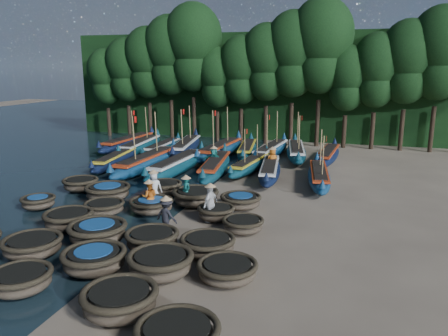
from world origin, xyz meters
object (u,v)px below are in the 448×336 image
(coracle_11, at_px, (69,219))
(long_boat_12, at_px, (186,147))
(long_boat_4, at_px, (177,165))
(long_boat_17, at_px, (328,155))
(long_boat_6, at_px, (250,165))
(fisherman_5, at_px, (214,159))
(coracle_23, at_px, (196,197))
(coracle_13, at_px, (152,239))
(coracle_6, at_px, (33,245))
(long_boat_15, at_px, (271,150))
(coracle_18, at_px, (216,212))
(coracle_19, at_px, (243,224))
(long_boat_3, at_px, (146,162))
(fisherman_6, at_px, (272,160))
(coracle_2, at_px, (21,280))
(long_boat_13, at_px, (220,150))
(long_boat_16, at_px, (296,152))
(coracle_7, at_px, (94,259))
(fisherman_2, at_px, (150,196))
(coracle_12, at_px, (98,232))
(fisherman_3, at_px, (166,215))
(long_boat_14, at_px, (247,150))
(fisherman_0, at_px, (154,186))
(long_boat_11, at_px, (162,148))
(coracle_15, at_px, (38,202))
(coracle_21, at_px, (108,192))
(long_boat_7, at_px, (270,170))
(coracle_22, at_px, (164,188))
(coracle_16, at_px, (104,207))
(coracle_9, at_px, (227,270))
(coracle_17, at_px, (151,205))
(coracle_8, at_px, (160,263))
(long_boat_8, at_px, (319,176))
(long_boat_5, at_px, (215,167))
(coracle_20, at_px, (81,184))
(coracle_3, at_px, (120,300))
(long_boat_9, at_px, (128,143))
(coracle_4, at_px, (177,336))
(long_boat_10, at_px, (140,146))
(coracle_24, at_px, (241,201))
(fisherman_4, at_px, (210,202))
(long_boat_2, at_px, (115,160))
(fisherman_1, at_px, (186,190))

(coracle_11, height_order, long_boat_12, long_boat_12)
(long_boat_4, distance_m, long_boat_17, 11.32)
(long_boat_6, xyz_separation_m, fisherman_5, (-2.29, -0.81, 0.39))
(coracle_23, bearing_deg, coracle_13, -86.84)
(coracle_6, relative_size, long_boat_15, 0.31)
(coracle_23, xyz_separation_m, long_boat_6, (0.98, 7.85, 0.01))
(coracle_18, bearing_deg, coracle_19, -35.57)
(long_boat_3, bearing_deg, fisherman_6, 15.07)
(long_boat_17, bearing_deg, coracle_2, -105.20)
(long_boat_13, relative_size, long_boat_16, 1.10)
(coracle_7, bearing_deg, fisherman_2, 99.01)
(coracle_12, xyz_separation_m, fisherman_3, (2.16, 1.83, 0.33))
(coracle_2, bearing_deg, long_boat_12, 98.35)
(coracle_13, height_order, long_boat_6, long_boat_6)
(long_boat_14, bearing_deg, fisherman_0, -106.21)
(coracle_7, height_order, long_boat_14, long_boat_14)
(long_boat_11, bearing_deg, coracle_15, -90.73)
(long_boat_4, bearing_deg, fisherman_6, 22.12)
(long_boat_4, bearing_deg, coracle_19, -49.92)
(coracle_21, relative_size, long_boat_7, 0.38)
(long_boat_13, relative_size, fisherman_6, 4.77)
(coracle_19, relative_size, coracle_22, 0.95)
(coracle_16, distance_m, long_boat_11, 14.82)
(coracle_9, xyz_separation_m, coracle_17, (-5.41, 5.48, 0.02))
(coracle_8, distance_m, coracle_17, 6.65)
(coracle_22, bearing_deg, long_boat_8, 31.20)
(coracle_21, height_order, long_boat_5, long_boat_5)
(coracle_20, distance_m, fisherman_2, 5.83)
(long_boat_11, bearing_deg, fisherman_6, -22.37)
(coracle_3, relative_size, long_boat_9, 0.29)
(coracle_12, distance_m, coracle_19, 5.95)
(coracle_4, distance_m, long_boat_15, 24.07)
(coracle_7, distance_m, long_boat_11, 20.78)
(coracle_18, xyz_separation_m, long_boat_10, (-10.80, 13.42, 0.19))
(coracle_9, height_order, long_boat_7, long_boat_7)
(coracle_12, xyz_separation_m, coracle_15, (-5.24, 2.94, -0.12))
(coracle_24, xyz_separation_m, fisherman_4, (-0.82, -2.27, 0.53))
(long_boat_5, bearing_deg, long_boat_2, 170.45)
(coracle_24, bearing_deg, coracle_8, -95.42)
(coracle_16, bearing_deg, coracle_23, 34.49)
(coracle_6, distance_m, fisherman_0, 7.40)
(coracle_11, xyz_separation_m, coracle_24, (6.45, 4.84, -0.05))
(coracle_12, xyz_separation_m, long_boat_7, (4.54, 12.30, 0.02))
(coracle_9, xyz_separation_m, coracle_19, (-0.57, 4.32, -0.02))
(coracle_23, bearing_deg, fisherman_6, 73.22)
(coracle_3, relative_size, long_boat_6, 0.35)
(coracle_20, height_order, fisherman_1, fisherman_1)
(coracle_12, height_order, long_boat_13, long_boat_13)
(coracle_7, xyz_separation_m, coracle_11, (-3.39, 3.26, -0.01))
(coracle_7, height_order, coracle_16, coracle_7)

